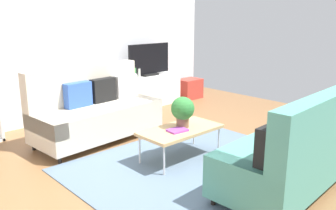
% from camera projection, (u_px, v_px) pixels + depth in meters
% --- Properties ---
extents(ground_plane, '(7.68, 7.68, 0.00)m').
position_uv_depth(ground_plane, '(178.00, 161.00, 4.60)').
color(ground_plane, brown).
extents(wall_far, '(6.40, 0.12, 2.90)m').
position_uv_depth(wall_far, '(68.00, 38.00, 6.22)').
color(wall_far, silver).
rests_on(wall_far, ground_plane).
extents(area_rug, '(2.90, 2.20, 0.01)m').
position_uv_depth(area_rug, '(189.00, 164.00, 4.50)').
color(area_rug, slate).
rests_on(area_rug, ground_plane).
extents(couch_beige, '(1.96, 0.98, 1.10)m').
position_uv_depth(couch_beige, '(96.00, 110.00, 5.31)').
color(couch_beige, beige).
rests_on(couch_beige, ground_plane).
extents(couch_green, '(1.94, 0.94, 1.10)m').
position_uv_depth(couch_green, '(294.00, 152.00, 3.74)').
color(couch_green, teal).
rests_on(couch_green, ground_plane).
extents(coffee_table, '(1.10, 0.56, 0.42)m').
position_uv_depth(coffee_table, '(181.00, 130.00, 4.57)').
color(coffee_table, tan).
rests_on(coffee_table, ground_plane).
extents(tv_console, '(1.40, 0.44, 0.64)m').
position_uv_depth(tv_console, '(149.00, 91.00, 7.29)').
color(tv_console, silver).
rests_on(tv_console, ground_plane).
extents(tv, '(1.00, 0.20, 0.64)m').
position_uv_depth(tv, '(149.00, 60.00, 7.12)').
color(tv, black).
rests_on(tv, tv_console).
extents(storage_trunk, '(0.52, 0.40, 0.44)m').
position_uv_depth(storage_trunk, '(189.00, 89.00, 7.97)').
color(storage_trunk, '#B2382D').
rests_on(storage_trunk, ground_plane).
extents(potted_plant, '(0.31, 0.31, 0.41)m').
position_uv_depth(potted_plant, '(183.00, 110.00, 4.57)').
color(potted_plant, brown).
rests_on(potted_plant, coffee_table).
extents(table_book_0, '(0.26, 0.20, 0.03)m').
position_uv_depth(table_book_0, '(177.00, 130.00, 4.46)').
color(table_book_0, purple).
rests_on(table_book_0, coffee_table).
extents(vase_0, '(0.14, 0.14, 0.18)m').
position_uv_depth(vase_0, '(124.00, 74.00, 6.84)').
color(vase_0, '#4C72B2').
rests_on(vase_0, tv_console).
extents(bottle_0, '(0.05, 0.05, 0.20)m').
position_uv_depth(bottle_0, '(135.00, 73.00, 6.91)').
color(bottle_0, '#3F8C4C').
rests_on(bottle_0, tv_console).
extents(bottle_1, '(0.06, 0.06, 0.17)m').
position_uv_depth(bottle_1, '(139.00, 73.00, 6.98)').
color(bottle_1, silver).
rests_on(bottle_1, tv_console).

